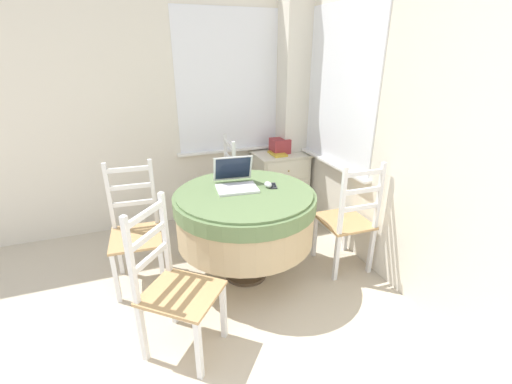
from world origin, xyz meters
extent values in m
cube|color=silver|center=(-0.01, 3.15, 1.27)|extent=(4.38, 0.06, 2.55)
cube|color=white|center=(1.35, 3.11, 1.49)|extent=(1.10, 0.01, 1.42)
cube|color=white|center=(1.35, 3.08, 0.77)|extent=(1.18, 0.07, 0.02)
cube|color=white|center=(2.17, 2.29, 1.49)|extent=(0.01, 1.10, 1.42)
cube|color=white|center=(2.14, 2.29, 0.77)|extent=(0.07, 1.18, 0.02)
cube|color=silver|center=(2.04, 2.98, 1.27)|extent=(0.28, 0.28, 2.55)
cylinder|color=#4C3D2D|center=(1.09, 1.85, 0.01)|extent=(0.36, 0.36, 0.03)
cylinder|color=#4C3D2D|center=(1.09, 1.85, 0.39)|extent=(0.11, 0.11, 0.73)
cylinder|color=tan|center=(1.09, 1.85, 0.56)|extent=(1.10, 1.10, 0.40)
cylinder|color=#607A4C|center=(1.09, 1.85, 0.70)|extent=(1.12, 1.12, 0.12)
cylinder|color=#607A4C|center=(1.09, 1.85, 0.77)|extent=(1.07, 1.07, 0.02)
cube|color=silver|center=(1.05, 1.91, 0.79)|extent=(0.34, 0.26, 0.02)
cube|color=silver|center=(1.05, 1.92, 0.80)|extent=(0.29, 0.17, 0.00)
cube|color=silver|center=(1.07, 2.07, 0.90)|extent=(0.33, 0.12, 0.22)
cube|color=#192338|center=(1.07, 2.06, 0.91)|extent=(0.29, 0.10, 0.19)
ellipsoid|color=silver|center=(1.30, 1.87, 0.80)|extent=(0.06, 0.09, 0.05)
cube|color=#2D2D33|center=(1.35, 1.87, 0.78)|extent=(0.08, 0.13, 0.01)
cube|color=black|center=(1.35, 1.87, 0.79)|extent=(0.06, 0.09, 0.00)
cube|color=tan|center=(1.03, 2.71, 0.43)|extent=(0.45, 0.41, 0.02)
cube|color=white|center=(0.84, 2.89, 0.21)|extent=(0.04, 0.04, 0.42)
cube|color=white|center=(0.83, 2.55, 0.21)|extent=(0.04, 0.04, 0.42)
cube|color=white|center=(1.23, 2.88, 0.21)|extent=(0.04, 0.04, 0.42)
cube|color=white|center=(1.22, 2.54, 0.21)|extent=(0.04, 0.04, 0.42)
cube|color=white|center=(1.23, 2.88, 0.72)|extent=(0.03, 0.03, 0.56)
cube|color=white|center=(1.22, 2.54, 0.72)|extent=(0.03, 0.03, 0.56)
cube|color=white|center=(1.22, 2.71, 0.94)|extent=(0.04, 0.34, 0.04)
cube|color=white|center=(1.22, 2.71, 0.79)|extent=(0.04, 0.34, 0.04)
cube|color=white|center=(1.22, 2.71, 0.65)|extent=(0.04, 0.34, 0.04)
cube|color=tan|center=(1.95, 1.71, 0.43)|extent=(0.40, 0.45, 0.02)
cube|color=white|center=(2.13, 1.89, 0.21)|extent=(0.04, 0.04, 0.42)
cube|color=white|center=(1.79, 1.90, 0.21)|extent=(0.04, 0.04, 0.42)
cube|color=white|center=(2.11, 1.51, 0.21)|extent=(0.04, 0.04, 0.42)
cube|color=white|center=(1.78, 1.52, 0.21)|extent=(0.04, 0.04, 0.42)
cube|color=white|center=(2.11, 1.51, 0.72)|extent=(0.03, 0.03, 0.56)
cube|color=white|center=(1.78, 1.52, 0.72)|extent=(0.03, 0.03, 0.56)
cube|color=white|center=(1.95, 1.51, 0.94)|extent=(0.34, 0.03, 0.04)
cube|color=white|center=(1.95, 1.51, 0.79)|extent=(0.34, 0.03, 0.04)
cube|color=white|center=(1.95, 1.51, 0.65)|extent=(0.34, 0.03, 0.04)
cube|color=tan|center=(0.48, 1.24, 0.43)|extent=(0.59, 0.58, 0.02)
cube|color=white|center=(0.52, 0.98, 0.21)|extent=(0.05, 0.05, 0.42)
cube|color=white|center=(0.73, 1.24, 0.21)|extent=(0.05, 0.05, 0.42)
cube|color=white|center=(0.22, 1.23, 0.21)|extent=(0.05, 0.05, 0.42)
cube|color=white|center=(0.44, 1.49, 0.21)|extent=(0.05, 0.05, 0.42)
cube|color=white|center=(0.22, 1.23, 0.72)|extent=(0.05, 0.05, 0.56)
cube|color=white|center=(0.44, 1.49, 0.72)|extent=(0.05, 0.05, 0.56)
cube|color=white|center=(0.33, 1.36, 0.94)|extent=(0.23, 0.27, 0.04)
cube|color=white|center=(0.33, 1.36, 0.79)|extent=(0.23, 0.27, 0.04)
cube|color=white|center=(0.33, 1.36, 0.65)|extent=(0.23, 0.27, 0.04)
cube|color=tan|center=(0.25, 2.04, 0.43)|extent=(0.41, 0.46, 0.02)
cube|color=white|center=(0.07, 1.86, 0.21)|extent=(0.04, 0.04, 0.42)
cube|color=white|center=(0.40, 1.84, 0.21)|extent=(0.04, 0.04, 0.42)
cube|color=white|center=(0.09, 2.25, 0.21)|extent=(0.04, 0.04, 0.42)
cube|color=white|center=(0.43, 2.23, 0.21)|extent=(0.04, 0.04, 0.42)
cube|color=white|center=(0.09, 2.25, 0.72)|extent=(0.03, 0.03, 0.56)
cube|color=white|center=(0.43, 2.23, 0.72)|extent=(0.03, 0.03, 0.56)
cube|color=white|center=(0.26, 2.24, 0.94)|extent=(0.34, 0.04, 0.04)
cube|color=white|center=(0.26, 2.24, 0.79)|extent=(0.34, 0.04, 0.04)
cube|color=white|center=(0.26, 2.24, 0.65)|extent=(0.34, 0.04, 0.04)
cube|color=silver|center=(1.86, 2.86, 0.36)|extent=(0.55, 0.42, 0.72)
cube|color=silver|center=(1.86, 2.86, 0.73)|extent=(0.58, 0.45, 0.02)
cube|color=white|center=(1.86, 2.65, 0.60)|extent=(0.49, 0.01, 0.20)
sphere|color=olive|center=(1.86, 2.64, 0.60)|extent=(0.02, 0.02, 0.02)
cube|color=white|center=(1.86, 2.65, 0.36)|extent=(0.49, 0.01, 0.20)
sphere|color=olive|center=(1.86, 2.64, 0.36)|extent=(0.02, 0.02, 0.02)
cube|color=white|center=(1.86, 2.65, 0.12)|extent=(0.49, 0.01, 0.20)
sphere|color=olive|center=(1.86, 2.64, 0.12)|extent=(0.02, 0.02, 0.02)
cube|color=#9E3338|center=(1.86, 2.89, 0.82)|extent=(0.19, 0.19, 0.16)
cube|color=gold|center=(1.80, 2.82, 0.75)|extent=(0.15, 0.23, 0.02)
camera|label=1|loc=(0.31, -0.50, 1.80)|focal=24.00mm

